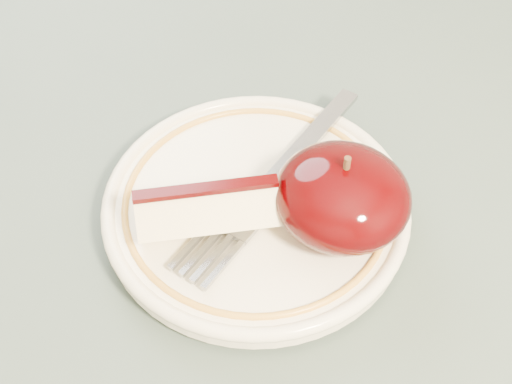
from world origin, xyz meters
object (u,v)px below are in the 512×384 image
at_px(apple_half, 342,197).
at_px(fork, 272,182).
at_px(table, 102,342).
at_px(plate, 256,206).

xyz_separation_m(apple_half, fork, (-0.05, 0.01, -0.02)).
relative_size(apple_half, fork, 0.43).
bearing_deg(apple_half, table, -147.76).
xyz_separation_m(table, apple_half, (0.13, 0.08, 0.13)).
distance_m(table, fork, 0.17).
bearing_deg(fork, plate, 175.72).
bearing_deg(table, fork, 47.57).
xyz_separation_m(plate, fork, (0.00, 0.02, 0.01)).
relative_size(table, apple_half, 11.18).
distance_m(table, apple_half, 0.21).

